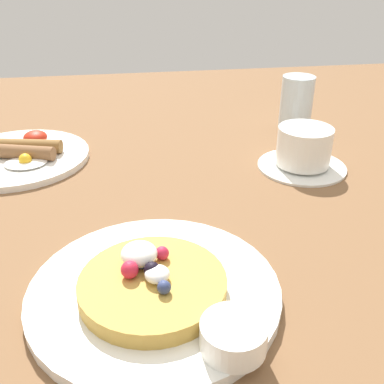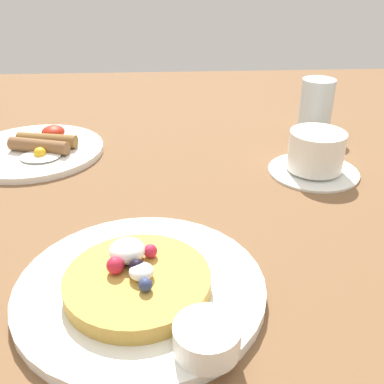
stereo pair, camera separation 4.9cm
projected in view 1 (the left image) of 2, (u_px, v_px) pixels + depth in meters
ground_plane at (161, 220)px, 61.29cm from camera, size 165.86×154.35×3.00cm
pancake_plate at (155, 291)px, 45.40cm from camera, size 25.43×25.43×1.27cm
pancake_with_berries at (152, 282)px, 43.89cm from camera, size 14.54×14.54×3.98cm
syrup_ramekin at (234, 336)px, 37.56cm from camera, size 5.73×5.73×2.61cm
breakfast_plate at (17, 158)px, 74.67cm from camera, size 23.51×23.51×1.05cm
fried_breakfast at (28, 149)px, 74.12cm from camera, size 11.42×13.66×2.49cm
coffee_saucer at (302, 165)px, 72.31cm from camera, size 14.09×14.09×0.77cm
coffee_cup at (304, 145)px, 70.76cm from camera, size 8.57×11.65×6.01cm
water_glass at (296, 103)px, 86.22cm from camera, size 6.17×6.17×10.14cm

